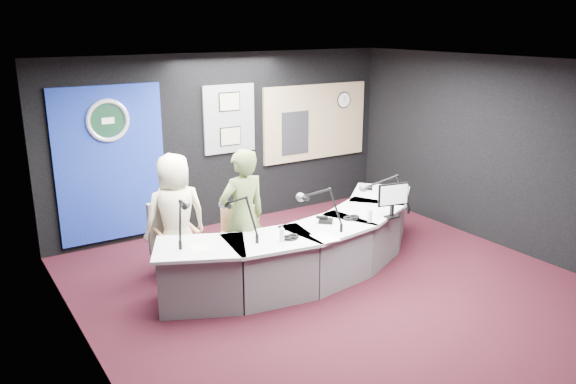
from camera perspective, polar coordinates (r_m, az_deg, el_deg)
ground at (r=7.49m, az=4.63°, el=-9.34°), size 6.00×6.00×0.00m
ceiling at (r=6.76m, az=5.18°, el=12.55°), size 6.00×6.00×0.02m
wall_back at (r=9.50m, az=-6.11°, el=5.10°), size 6.00×0.02×2.80m
wall_front at (r=5.08m, az=25.86°, el=-6.67°), size 6.00×0.02×2.80m
wall_left at (r=5.78m, az=-19.63°, el=-3.24°), size 0.02×6.00×2.80m
wall_right at (r=9.09m, az=20.20°, el=3.66°), size 0.02×6.00×2.80m
broadcast_desk at (r=7.72m, az=1.94°, el=-5.44°), size 4.50×1.90×0.75m
backdrop_panel at (r=8.85m, az=-17.09°, el=2.63°), size 1.60×0.05×2.30m
agency_seal at (r=8.68m, az=-17.37°, el=6.74°), size 0.63×0.07×0.63m
seal_center at (r=8.69m, az=-17.38°, el=6.74°), size 0.48×0.01×0.48m
pinboard at (r=9.43m, az=-5.82°, el=7.19°), size 0.90×0.04×1.10m
framed_photo_upper at (r=9.36m, az=-5.79°, el=8.86°), size 0.34×0.02×0.27m
framed_photo_lower at (r=9.45m, az=-5.69°, el=5.49°), size 0.34×0.02×0.27m
booth_window_frame at (r=10.32m, az=2.73°, el=6.93°), size 2.12×0.06×1.32m
booth_glow at (r=10.31m, az=2.76°, el=6.92°), size 2.00×0.02×1.20m
equipment_rack at (r=10.08m, az=0.71°, el=5.85°), size 0.55×0.02×0.75m
wall_clock at (r=10.60m, az=5.54°, el=9.04°), size 0.28×0.01×0.28m
armchair_left at (r=7.73m, az=-10.94°, el=-4.46°), size 0.63×0.63×1.07m
armchair_right at (r=7.43m, az=-4.40°, el=-5.29°), size 0.70×0.70×1.01m
draped_jacket at (r=7.91m, az=-11.88°, el=-3.37°), size 0.50×0.13×0.70m
person_man at (r=7.63m, az=-11.06°, el=-2.37°), size 0.85×0.58×1.66m
person_woman at (r=7.30m, az=-4.47°, el=-2.53°), size 0.67×0.46×1.77m
computer_monitor at (r=7.73m, az=10.31°, el=-0.23°), size 0.45×0.12×0.31m
desk_phone at (r=7.51m, az=3.75°, el=-2.85°), size 0.23×0.22×0.04m
headphones_near at (r=7.68m, az=6.28°, el=-2.53°), size 0.20×0.20×0.03m
headphones_far at (r=6.96m, az=0.18°, el=-4.47°), size 0.21×0.21×0.04m
paper_stack at (r=6.76m, az=-8.75°, el=-5.45°), size 0.24×0.30×0.00m
notepad at (r=7.00m, az=3.66°, el=-4.53°), size 0.24×0.33×0.00m
boom_mic_a at (r=6.95m, az=-10.37°, el=-2.32°), size 0.42×0.66×0.60m
boom_mic_b at (r=6.96m, az=-4.80°, el=-2.06°), size 0.25×0.73×0.60m
boom_mic_c at (r=7.27m, az=3.24°, el=-1.23°), size 0.35×0.70×0.60m
boom_mic_d at (r=7.92m, az=9.69°, el=0.06°), size 0.61×0.50×0.60m
water_bottles at (r=7.60m, az=5.95°, el=-2.15°), size 2.34×0.48×0.18m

